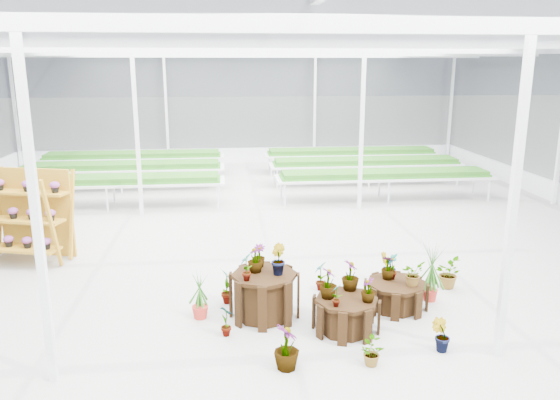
{
  "coord_description": "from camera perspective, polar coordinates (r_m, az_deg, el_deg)",
  "views": [
    {
      "loc": [
        -0.74,
        -10.54,
        3.96
      ],
      "look_at": [
        0.36,
        0.07,
        1.3
      ],
      "focal_mm": 35.0,
      "sensor_mm": 36.0,
      "label": 1
    }
  ],
  "objects": [
    {
      "name": "ground_plane",
      "position": [
        11.29,
        -1.77,
        -6.56
      ],
      "size": [
        24.0,
        24.0,
        0.0
      ],
      "primitive_type": "plane",
      "color": "gray",
      "rests_on": "ground"
    },
    {
      "name": "steel_frame",
      "position": [
        10.71,
        -1.86,
        4.8
      ],
      "size": [
        18.0,
        24.0,
        4.5
      ],
      "primitive_type": null,
      "color": "silver",
      "rests_on": "ground"
    },
    {
      "name": "plinth_low",
      "position": [
        9.41,
        12.0,
        -9.68
      ],
      "size": [
        1.28,
        1.28,
        0.46
      ],
      "primitive_type": "cylinder",
      "rotation": [
        0.0,
        0.0,
        -0.31
      ],
      "color": "black",
      "rests_on": "ground"
    },
    {
      "name": "plinth_tall",
      "position": [
        8.86,
        -1.64,
        -9.9
      ],
      "size": [
        1.22,
        1.22,
        0.74
      ],
      "primitive_type": "cylinder",
      "rotation": [
        0.0,
        0.0,
        -0.13
      ],
      "color": "black",
      "rests_on": "ground"
    },
    {
      "name": "nursery_plants",
      "position": [
        9.01,
        6.84,
        -8.7
      ],
      "size": [
        4.91,
        3.2,
        1.23
      ],
      "color": "#265E18",
      "rests_on": "ground"
    },
    {
      "name": "shelf_rack",
      "position": [
        12.27,
        -25.14,
        -1.62
      ],
      "size": [
        1.97,
        1.4,
        1.88
      ],
      "primitive_type": null,
      "rotation": [
        0.0,
        0.0,
        -0.28
      ],
      "color": "#A57419",
      "rests_on": "ground"
    },
    {
      "name": "greenhouse_shell",
      "position": [
        10.71,
        -1.86,
        4.8
      ],
      "size": [
        18.0,
        24.0,
        4.5
      ],
      "primitive_type": null,
      "color": "white",
      "rests_on": "ground"
    },
    {
      "name": "plinth_mid",
      "position": [
        8.54,
        6.92,
        -11.79
      ],
      "size": [
        1.25,
        1.25,
        0.52
      ],
      "primitive_type": "cylinder",
      "rotation": [
        0.0,
        0.0,
        -0.32
      ],
      "color": "black",
      "rests_on": "ground"
    },
    {
      "name": "nursery_benches",
      "position": [
        18.11,
        -3.45,
        2.69
      ],
      "size": [
        16.0,
        7.0,
        0.84
      ],
      "primitive_type": null,
      "color": "silver",
      "rests_on": "ground"
    }
  ]
}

